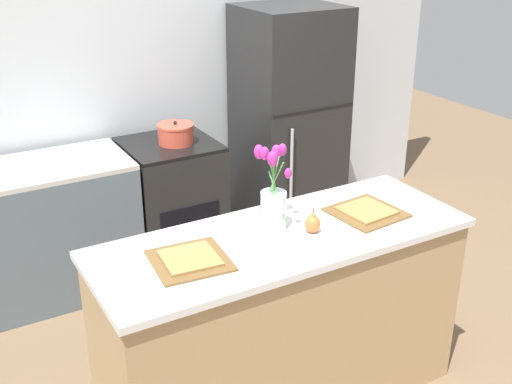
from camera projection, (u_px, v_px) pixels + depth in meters
name	position (u px, v px, depth m)	size (l,w,h in m)	color
back_wall	(129.00, 66.00, 4.39)	(5.20, 0.08, 2.70)	silver
kitchen_island	(281.00, 320.00, 3.15)	(1.80, 0.66, 0.95)	tan
stove_range	(173.00, 203.00, 4.48)	(0.60, 0.61, 0.90)	black
refrigerator	(288.00, 126.00, 4.75)	(0.68, 0.67, 1.73)	black
flower_vase	(273.00, 199.00, 2.96)	(0.14, 0.19, 0.42)	silver
pear_figurine	(313.00, 223.00, 2.97)	(0.07, 0.07, 0.12)	#C66B33
plate_setting_left	(190.00, 260.00, 2.73)	(0.35, 0.35, 0.02)	brown
plate_setting_right	(366.00, 212.00, 3.16)	(0.35, 0.35, 0.02)	brown
cooking_pot	(176.00, 134.00, 4.26)	(0.24, 0.24, 0.16)	#CC4C38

